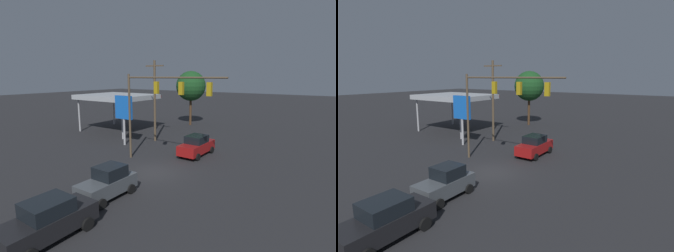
% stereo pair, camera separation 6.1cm
% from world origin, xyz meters
% --- Properties ---
extents(ground_plane, '(200.00, 200.00, 0.00)m').
position_xyz_m(ground_plane, '(0.00, 0.00, 0.00)').
color(ground_plane, '#262628').
extents(traffic_signal_assembly, '(9.27, 0.43, 7.64)m').
position_xyz_m(traffic_signal_assembly, '(0.75, -1.94, 5.75)').
color(traffic_signal_assembly, brown).
rests_on(traffic_signal_assembly, ground).
extents(utility_pole, '(2.40, 0.26, 9.17)m').
position_xyz_m(utility_pole, '(6.06, -8.32, 4.87)').
color(utility_pole, brown).
rests_on(utility_pole, ground).
extents(gas_station_canopy, '(9.20, 7.70, 4.99)m').
position_xyz_m(gas_station_canopy, '(13.80, -10.11, 4.63)').
color(gas_station_canopy, '#B2B7BC').
rests_on(gas_station_canopy, ground).
extents(price_sign, '(2.29, 0.27, 5.40)m').
position_xyz_m(price_sign, '(7.72, -4.95, 3.89)').
color(price_sign, '#B7B7BC').
rests_on(price_sign, ground).
extents(sedan_far, '(2.10, 4.42, 1.93)m').
position_xyz_m(sedan_far, '(-0.63, -5.94, 0.95)').
color(sedan_far, maroon).
rests_on(sedan_far, ground).
extents(hatchback_crossing, '(1.98, 3.81, 1.97)m').
position_xyz_m(hatchback_crossing, '(-0.16, 4.97, 0.95)').
color(hatchback_crossing, '#474C51').
rests_on(hatchback_crossing, ground).
extents(sedan_waiting, '(2.09, 4.41, 1.93)m').
position_xyz_m(sedan_waiting, '(-1.10, 9.53, 0.95)').
color(sedan_waiting, black).
rests_on(sedan_waiting, ground).
extents(street_tree, '(4.48, 4.48, 8.21)m').
position_xyz_m(street_tree, '(7.59, -19.51, 5.95)').
color(street_tree, '#4C331E').
rests_on(street_tree, ground).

